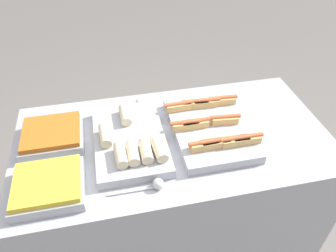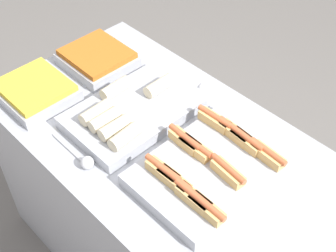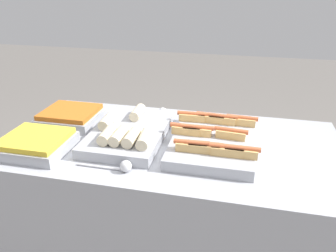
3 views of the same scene
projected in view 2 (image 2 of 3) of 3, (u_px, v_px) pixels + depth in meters
The scene contains 7 objects.
counter at pixel (173, 213), 2.07m from camera, with size 1.57×0.82×0.88m.
tray_hotdogs at pixel (210, 166), 1.64m from camera, with size 0.41×0.54×0.10m.
tray_wraps at pixel (132, 111), 1.84m from camera, with size 0.34×0.53×0.10m.
tray_side_front at pixel (35, 91), 1.92m from camera, with size 0.29×0.27×0.07m.
tray_side_back at pixel (97, 58), 2.08m from camera, with size 0.29×0.27×0.07m.
serving_spoon_near at pixel (84, 161), 1.67m from camera, with size 0.24×0.05×0.05m.
serving_spoon_far at pixel (200, 87), 1.96m from camera, with size 0.26×0.05×0.05m.
Camera 2 is at (0.85, -0.84, 2.17)m, focal length 50.00 mm.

